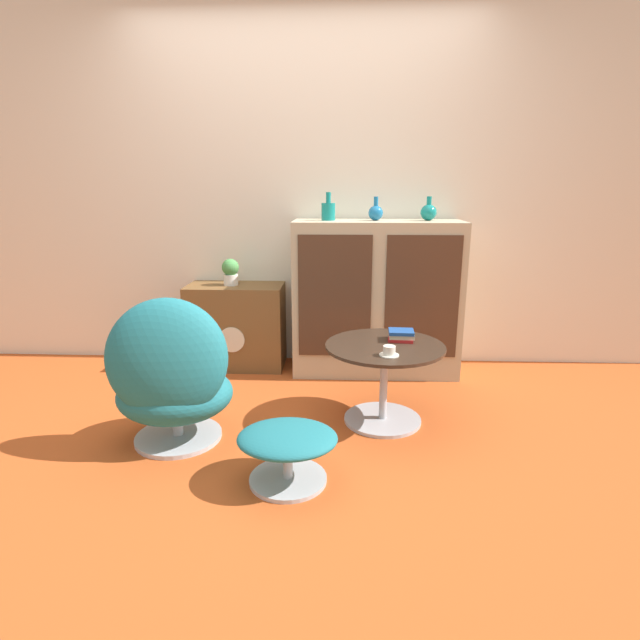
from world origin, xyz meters
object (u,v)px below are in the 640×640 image
vase_leftmost (328,211)px  vase_inner_right (429,212)px  teacup (389,352)px  ottoman (287,444)px  sideboard (376,298)px  coffee_table (384,372)px  tv_console (237,326)px  book_stack (401,335)px  vase_inner_left (376,212)px  egg_chair (171,378)px  potted_plant (231,271)px

vase_leftmost → vase_inner_right: size_ratio=1.17×
vase_leftmost → teacup: bearing=-71.2°
ottoman → vase_leftmost: size_ratio=2.41×
sideboard → coffee_table: sideboard is taller
tv_console → book_stack: 1.39m
vase_inner_left → teacup: size_ratio=1.55×
tv_console → teacup: bearing=-46.0°
sideboard → teacup: sideboard is taller
book_stack → coffee_table: bearing=-138.0°
coffee_table → vase_leftmost: size_ratio=3.52×
sideboard → vase_inner_right: 0.69m
egg_chair → vase_inner_right: size_ratio=5.04×
coffee_table → teacup: bearing=-88.0°
tv_console → vase_leftmost: (0.68, -0.04, 0.84)m
vase_inner_right → teacup: vase_inner_right is taller
ottoman → vase_inner_right: bearing=61.0°
vase_leftmost → book_stack: 1.10m
sideboard → ottoman: (-0.48, -1.48, -0.36)m
vase_leftmost → teacup: 1.28m
vase_inner_right → vase_inner_left: bearing=-180.0°
sideboard → potted_plant: bearing=177.5°
sideboard → ottoman: sideboard is taller
tv_console → ottoman: 1.62m
teacup → book_stack: (0.09, 0.27, 0.01)m
coffee_table → vase_leftmost: (-0.34, 0.85, 0.85)m
egg_chair → vase_inner_right: 2.01m
tv_console → vase_leftmost: 1.09m
vase_leftmost → book_stack: (0.44, -0.76, -0.66)m
sideboard → teacup: 1.03m
teacup → coffee_table: bearing=92.0°
coffee_table → teacup: (0.01, -0.18, 0.18)m
ottoman → teacup: size_ratio=4.41×
potted_plant → tv_console: bearing=-0.8°
book_stack → ottoman: bearing=-128.8°
ottoman → teacup: teacup is taller
egg_chair → book_stack: bearing=18.5°
egg_chair → ottoman: (0.63, -0.32, -0.18)m
vase_leftmost → teacup: size_ratio=1.83×
vase_inner_left → egg_chair: bearing=-133.2°
vase_leftmost → potted_plant: size_ratio=0.99×
vase_leftmost → potted_plant: (-0.71, 0.04, -0.43)m
sideboard → vase_inner_right: bearing=0.6°
egg_chair → vase_inner_left: size_ratio=5.08×
vase_leftmost → potted_plant: 0.83m
tv_console → book_stack: tv_console is taller
sideboard → egg_chair: sideboard is taller
vase_inner_left → book_stack: vase_inner_left is taller
ottoman → book_stack: size_ratio=2.92×
sideboard → book_stack: sideboard is taller
egg_chair → book_stack: egg_chair is taller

